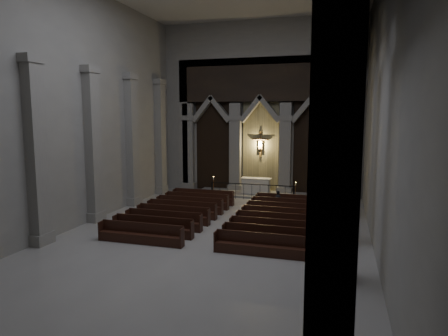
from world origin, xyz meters
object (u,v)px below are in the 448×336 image
object	(u,v)px
altar	(256,185)
pews	(226,218)
worshipper	(278,201)
altar_rail	(252,189)
candle_stand_right	(295,195)
candle_stand_left	(213,192)

from	to	relation	value
altar	pews	size ratio (longest dim) A/B	0.22
altar	worshipper	distance (m)	4.69
altar_rail	candle_stand_right	world-z (taller)	candle_stand_right
altar_rail	pews	bearing A→B (deg)	-90.00
altar_rail	candle_stand_right	size ratio (longest dim) A/B	4.56
altar_rail	candle_stand_left	bearing A→B (deg)	-179.87
altar	candle_stand_right	xyz separation A→B (m)	(2.85, -1.07, -0.35)
candle_stand_left	candle_stand_right	size ratio (longest dim) A/B	1.19
candle_stand_left	worshipper	size ratio (longest dim) A/B	1.25
candle_stand_right	worshipper	distance (m)	3.17
altar	altar_rail	distance (m)	1.68
altar_rail	worshipper	size ratio (longest dim) A/B	4.76
altar	altar_rail	xyz separation A→B (m)	(0.07, -1.68, 0.05)
altar	worshipper	world-z (taller)	altar
pews	worshipper	size ratio (longest dim) A/B	7.99
altar	candle_stand_right	size ratio (longest dim) A/B	1.70
altar_rail	worshipper	bearing A→B (deg)	-49.52
altar_rail	candle_stand_right	bearing A→B (deg)	12.49
altar_rail	candle_stand_right	xyz separation A→B (m)	(2.78, 0.62, -0.40)
worshipper	altar_rail	bearing A→B (deg)	148.70
altar_rail	worshipper	xyz separation A→B (m)	(2.11, -2.47, -0.14)
candle_stand_left	candle_stand_right	bearing A→B (deg)	6.53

